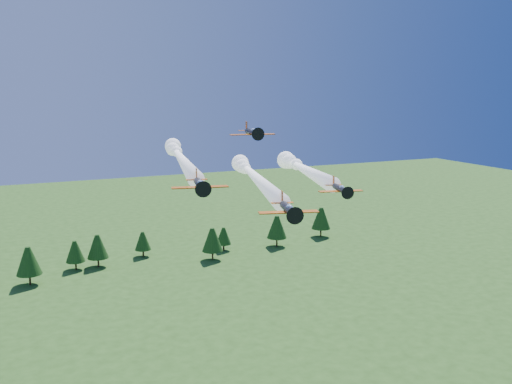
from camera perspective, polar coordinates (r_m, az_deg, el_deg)
name	(u,v)px	position (r m, az deg, el deg)	size (l,w,h in m)	color
plane_lead	(253,175)	(105.31, -0.28, 1.72)	(19.03, 54.12, 3.70)	black
plane_left	(180,157)	(113.86, -7.57, 3.45)	(17.19, 58.94, 3.70)	black
plane_right	(302,168)	(109.03, 4.63, 2.40)	(14.11, 39.87, 3.70)	black
plane_slot	(252,132)	(90.72, -0.41, 5.98)	(7.29, 7.97, 2.55)	black
treeline	(135,244)	(196.28, -11.97, -5.12)	(163.60, 21.63, 11.73)	#382314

